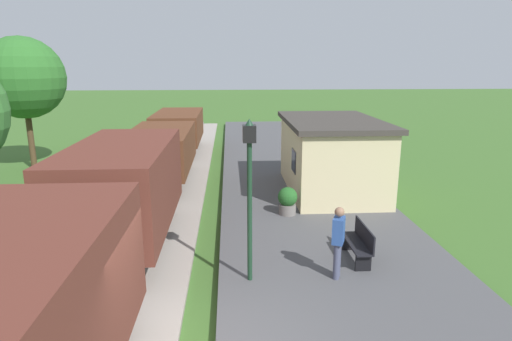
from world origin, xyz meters
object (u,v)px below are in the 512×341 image
at_px(freight_train, 142,173).
at_px(potted_planter, 288,200).
at_px(station_hut, 331,155).
at_px(tree_trackside_far, 23,78).
at_px(person_waiting, 338,240).
at_px(bench_down_platform, 297,157).
at_px(lamp_post_near, 249,172).
at_px(bench_near_hut, 359,242).

distance_m(freight_train, potted_planter, 4.88).
bearing_deg(freight_train, potted_planter, -7.67).
relative_size(station_hut, tree_trackside_far, 0.92).
distance_m(station_hut, person_waiting, 7.20).
relative_size(freight_train, bench_down_platform, 17.33).
bearing_deg(person_waiting, lamp_post_near, 22.17).
relative_size(freight_train, bench_near_hut, 17.33).
height_order(bench_near_hut, bench_down_platform, same).
bearing_deg(person_waiting, bench_near_hut, -109.13).
height_order(bench_down_platform, potted_planter, potted_planter).
distance_m(potted_planter, tree_trackside_far, 14.65).
bearing_deg(tree_trackside_far, station_hut, -21.89).
bearing_deg(station_hut, freight_train, -163.19).
height_order(freight_train, station_hut, station_hut).
height_order(freight_train, bench_down_platform, freight_train).
height_order(freight_train, person_waiting, freight_train).
bearing_deg(lamp_post_near, person_waiting, -0.58).
relative_size(bench_near_hut, tree_trackside_far, 0.24).
distance_m(bench_down_platform, lamp_post_near, 11.57).
xyz_separation_m(bench_near_hut, potted_planter, (-1.34, 3.47, 0.00)).
bearing_deg(freight_train, lamp_post_near, -56.19).
height_order(station_hut, person_waiting, station_hut).
distance_m(person_waiting, tree_trackside_far, 17.73).
relative_size(station_hut, bench_down_platform, 3.87).
bearing_deg(station_hut, potted_planter, -126.97).
relative_size(person_waiting, potted_planter, 1.87).
distance_m(potted_planter, lamp_post_near, 5.01).
relative_size(station_hut, lamp_post_near, 1.57).
height_order(station_hut, bench_down_platform, station_hut).
distance_m(person_waiting, potted_planter, 4.40).
bearing_deg(lamp_post_near, bench_down_platform, 75.82).
xyz_separation_m(bench_down_platform, lamp_post_near, (-2.79, -11.04, 2.08)).
bearing_deg(bench_down_platform, freight_train, -135.17).
bearing_deg(freight_train, bench_down_platform, 44.83).
xyz_separation_m(freight_train, bench_near_hut, (6.11, -4.11, -0.83)).
relative_size(freight_train, potted_planter, 28.38).
bearing_deg(lamp_post_near, tree_trackside_far, 129.09).
bearing_deg(station_hut, lamp_post_near, -116.37).
distance_m(freight_train, station_hut, 7.10).
relative_size(bench_down_platform, tree_trackside_far, 0.24).
bearing_deg(station_hut, person_waiting, -101.79).
xyz_separation_m(freight_train, station_hut, (6.80, 2.05, 0.10)).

